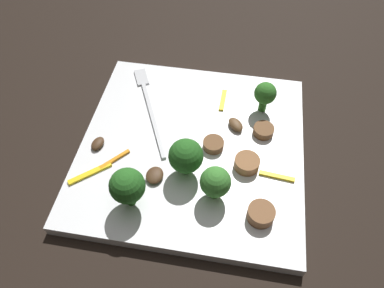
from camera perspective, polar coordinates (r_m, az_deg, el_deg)
name	(u,v)px	position (r m, az deg, el deg)	size (l,w,h in m)	color
ground_plane	(192,151)	(0.50, 0.00, -1.13)	(1.40, 1.40, 0.00)	black
plate	(192,148)	(0.50, 0.00, -0.57)	(0.30, 0.30, 0.02)	white
fork	(149,103)	(0.54, -6.89, 6.48)	(0.17, 0.09, 0.00)	silver
broccoli_floret_0	(127,186)	(0.41, -10.23, -6.62)	(0.04, 0.04, 0.06)	#296420
broccoli_floret_1	(265,94)	(0.52, 11.53, 7.75)	(0.03, 0.03, 0.05)	#347525
broccoli_floret_2	(186,156)	(0.44, -0.92, -1.96)	(0.04, 0.04, 0.06)	#296420
broccoli_floret_3	(215,182)	(0.42, 3.73, -6.09)	(0.04, 0.04, 0.05)	#408630
sausage_slice_0	(247,163)	(0.47, 8.70, -3.02)	(0.03, 0.03, 0.01)	brown
sausage_slice_1	(263,130)	(0.51, 11.28, 2.14)	(0.03, 0.03, 0.01)	brown
sausage_slice_2	(214,142)	(0.48, 3.47, 0.27)	(0.03, 0.03, 0.01)	brown
sausage_slice_3	(261,214)	(0.43, 10.87, -10.84)	(0.03, 0.03, 0.02)	brown
mushroom_0	(236,125)	(0.51, 6.95, 3.08)	(0.03, 0.02, 0.01)	brown
mushroom_1	(155,175)	(0.46, -5.95, -4.96)	(0.03, 0.02, 0.01)	#422B19
mushroom_2	(98,143)	(0.50, -14.75, 0.08)	(0.02, 0.02, 0.01)	#422B19
pepper_strip_0	(90,173)	(0.48, -15.88, -4.48)	(0.06, 0.01, 0.00)	yellow
pepper_strip_1	(115,159)	(0.48, -12.15, -2.38)	(0.04, 0.00, 0.00)	orange
pepper_strip_2	(223,100)	(0.54, 4.92, 6.95)	(0.04, 0.01, 0.00)	yellow
pepper_strip_3	(277,176)	(0.47, 13.31, -5.00)	(0.05, 0.01, 0.00)	yellow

